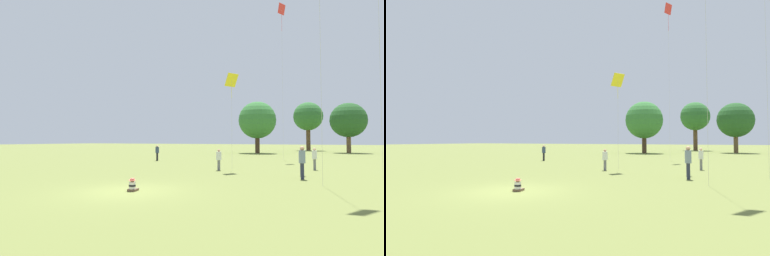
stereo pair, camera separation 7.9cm
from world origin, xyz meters
The scene contains 12 objects.
ground_plane centered at (0.00, 0.00, 0.00)m, with size 300.00×300.00×0.00m, color olive.
seated_toddler centered at (0.24, 0.09, 0.23)m, with size 0.44×0.51×0.56m.
person_standing_0 centered at (0.39, 10.07, 0.91)m, with size 0.45×0.45×1.55m.
person_standing_1 centered at (6.19, 9.23, 1.00)m, with size 0.45×0.45×1.68m.
person_standing_2 centered at (-9.28, 16.84, 1.00)m, with size 0.42×0.42×1.69m.
person_standing_3 centered at (6.42, 7.45, 1.12)m, with size 0.40×0.40×1.86m.
person_standing_4 centered at (6.65, 13.49, 0.98)m, with size 0.40×0.40×1.64m.
kite_2 centered at (2.81, 23.44, 16.21)m, with size 0.71×1.12×17.42m.
kite_3 centered at (1.34, 10.27, 6.45)m, with size 0.88×1.08×7.04m.
distant_tree_0 centered at (9.83, 47.93, 5.66)m, with size 5.99×5.99×8.69m.
distant_tree_1 centered at (2.45, 57.89, 7.25)m, with size 6.06×6.06×10.36m.
distant_tree_2 centered at (-4.13, 40.07, 5.61)m, with size 6.30×6.30×8.79m.
Camera 1 is at (8.28, -10.45, 2.20)m, focal length 28.00 mm.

